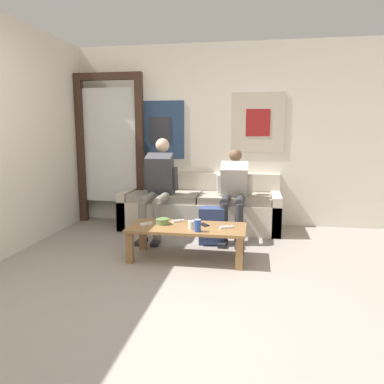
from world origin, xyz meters
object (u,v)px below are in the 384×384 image
Objects in this scene: ceramic_bowl at (163,221)px; person_seated_adult at (158,183)px; pillar_candle at (192,225)px; drink_can_blue at (198,226)px; person_seated_teen at (234,190)px; backpack at (212,227)px; cell_phone at (204,225)px; game_controller_near_left at (178,221)px; coffee_table at (187,232)px; couch at (200,209)px; game_controller_near_right at (146,224)px; game_controller_far_center at (226,227)px.

person_seated_adult is at bearing 107.52° from ceramic_bowl.
ceramic_bowl is 0.36m from pillar_candle.
drink_can_blue is (0.42, -0.23, 0.03)m from ceramic_bowl.
person_seated_teen is (0.98, 0.02, -0.06)m from person_seated_adult.
cell_phone is (-0.03, -0.50, 0.15)m from backpack.
person_seated_adult reaches higher than game_controller_near_left.
ceramic_bowl is at bearing -72.48° from person_seated_adult.
coffee_table is 0.22m from game_controller_near_left.
person_seated_adult is at bearing -178.82° from person_seated_teen.
drink_can_blue is at bearing -95.21° from cell_phone.
couch is at bearing 97.47° from drink_can_blue.
backpack is at bearing 42.52° from game_controller_near_right.
ceramic_bowl is at bearing -130.87° from backpack.
game_controller_near_left is at bearing 164.16° from cell_phone.
game_controller_near_left is 0.91× the size of game_controller_far_center.
drink_can_blue is 0.90× the size of game_controller_near_right.
coffee_table is at bearing -114.31° from person_seated_teen.
coffee_table is 1.14m from person_seated_adult.
ceramic_bowl is at bearing -100.16° from couch.
pillar_candle is at bearing -100.94° from backpack.
person_seated_adult reaches higher than backpack.
couch reaches higher than cell_phone.
person_seated_teen is 7.45× the size of cell_phone.
ceramic_bowl is (-0.47, -0.54, 0.18)m from backpack.
backpack is 3.18× the size of game_controller_near_right.
ceramic_bowl is at bearing -174.66° from cell_phone.
backpack is 3.56× the size of drink_can_blue.
person_seated_teen is at bearing 52.15° from ceramic_bowl.
ceramic_bowl is at bearing -127.85° from person_seated_teen.
couch reaches higher than game_controller_near_left.
game_controller_near_left is at bearing 40.59° from ceramic_bowl.
pillar_candle is 0.13m from drink_can_blue.
ceramic_bowl is 1.05× the size of game_controller_near_right.
cell_phone is (-0.26, -0.86, -0.25)m from person_seated_teen.
cell_phone is (0.10, 0.17, -0.04)m from pillar_candle.
person_seated_adult is 1.38m from game_controller_far_center.
game_controller_near_right is at bearing -164.99° from ceramic_bowl.
game_controller_near_right is at bearing -179.22° from coffee_table.
person_seated_adult reaches higher than ceramic_bowl.
pillar_candle is 0.52m from game_controller_near_right.
game_controller_near_right is (-0.32, -0.17, 0.00)m from game_controller_near_left.
game_controller_near_right is 0.93× the size of cell_phone.
pillar_candle is at bearing -52.96° from game_controller_near_left.
person_seated_adult is at bearing 135.84° from game_controller_far_center.
game_controller_near_right is at bearing 170.75° from pillar_candle.
drink_can_blue is (0.69, -1.11, -0.25)m from person_seated_adult.
couch is 1.35m from game_controller_near_right.
backpack is 0.79m from drink_can_blue.
game_controller_near_left is (0.15, 0.12, -0.02)m from ceramic_bowl.
person_seated_teen is at bearing 47.38° from game_controller_near_right.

